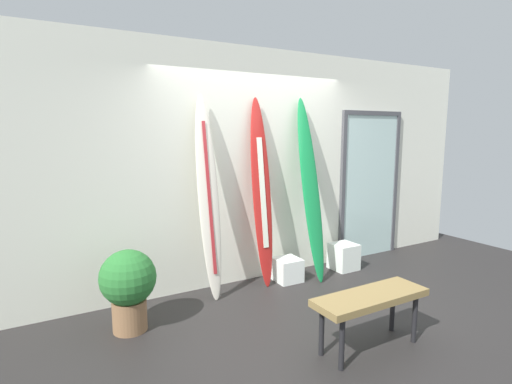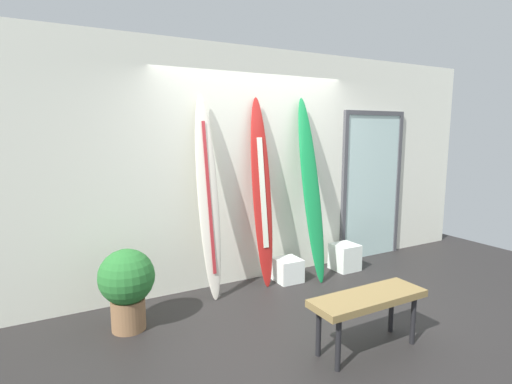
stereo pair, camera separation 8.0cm
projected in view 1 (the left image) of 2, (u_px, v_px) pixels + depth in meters
ground at (314, 317)px, 4.03m from camera, size 8.00×8.00×0.04m
wall_back at (251, 166)px, 4.92m from camera, size 7.20×0.20×2.80m
surfboard_ivory at (209, 199)px, 4.34m from camera, size 0.24×0.39×2.23m
surfboard_crimson at (262, 194)px, 4.70m from camera, size 0.24×0.35×2.22m
surfboard_emerald at (311, 190)px, 4.91m from camera, size 0.25×0.56×2.24m
display_block_left at (344, 256)px, 5.35m from camera, size 0.32×0.32×0.34m
display_block_center at (287, 270)px, 4.93m from camera, size 0.31×0.31×0.28m
glass_door at (370, 183)px, 5.81m from camera, size 1.10×0.06×2.11m
potted_plant at (128, 284)px, 3.65m from camera, size 0.51×0.51×0.77m
bench at (371, 301)px, 3.35m from camera, size 1.04×0.35×0.49m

